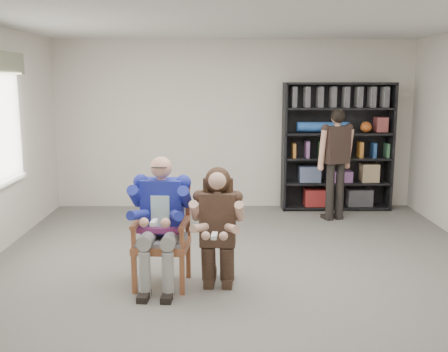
{
  "coord_description": "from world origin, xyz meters",
  "views": [
    {
      "loc": [
        -0.26,
        -5.29,
        2.12
      ],
      "look_at": [
        -0.2,
        0.6,
        1.05
      ],
      "focal_mm": 42.0,
      "sensor_mm": 36.0,
      "label": 1
    }
  ],
  "objects_px": {
    "kneeling_woman": "(218,230)",
    "bookshelf": "(337,147)",
    "seated_man": "(161,222)",
    "standing_man": "(336,165)",
    "armchair": "(162,237)"
  },
  "relations": [
    {
      "from": "kneeling_woman",
      "to": "bookshelf",
      "type": "relative_size",
      "value": 0.6
    },
    {
      "from": "seated_man",
      "to": "bookshelf",
      "type": "xyz_separation_m",
      "value": [
        2.55,
        3.33,
        0.36
      ]
    },
    {
      "from": "bookshelf",
      "to": "standing_man",
      "type": "height_order",
      "value": "bookshelf"
    },
    {
      "from": "standing_man",
      "to": "seated_man",
      "type": "bearing_deg",
      "value": -152.02
    },
    {
      "from": "armchair",
      "to": "kneeling_woman",
      "type": "distance_m",
      "value": 0.6
    },
    {
      "from": "armchair",
      "to": "standing_man",
      "type": "height_order",
      "value": "standing_man"
    },
    {
      "from": "seated_man",
      "to": "standing_man",
      "type": "bearing_deg",
      "value": 52.38
    },
    {
      "from": "bookshelf",
      "to": "seated_man",
      "type": "bearing_deg",
      "value": -127.46
    },
    {
      "from": "seated_man",
      "to": "bookshelf",
      "type": "distance_m",
      "value": 4.21
    },
    {
      "from": "seated_man",
      "to": "bookshelf",
      "type": "height_order",
      "value": "bookshelf"
    },
    {
      "from": "kneeling_woman",
      "to": "armchair",
      "type": "bearing_deg",
      "value": 172.85
    },
    {
      "from": "bookshelf",
      "to": "standing_man",
      "type": "distance_m",
      "value": 0.75
    },
    {
      "from": "armchair",
      "to": "standing_man",
      "type": "xyz_separation_m",
      "value": [
        2.38,
        2.63,
        0.32
      ]
    },
    {
      "from": "kneeling_woman",
      "to": "standing_man",
      "type": "bearing_deg",
      "value": 61.31
    },
    {
      "from": "armchair",
      "to": "bookshelf",
      "type": "relative_size",
      "value": 0.5
    }
  ]
}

